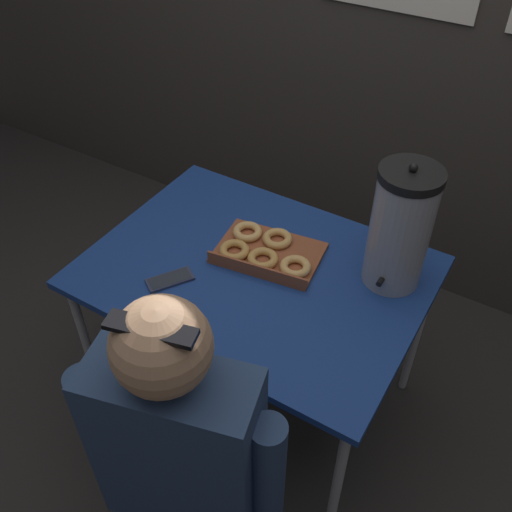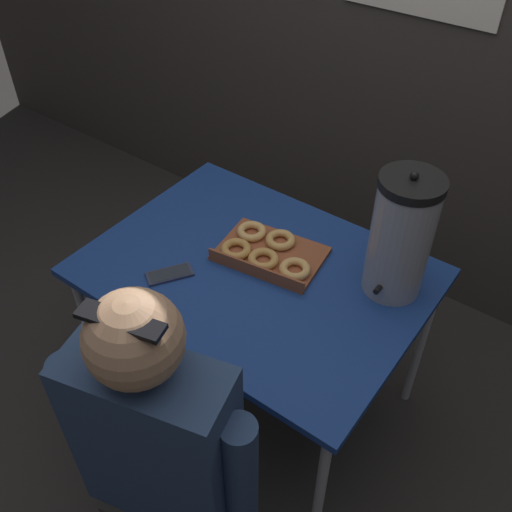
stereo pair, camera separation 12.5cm
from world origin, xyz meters
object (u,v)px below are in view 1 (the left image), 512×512
object	(u,v)px
coffee_urn	(400,228)
cell_phone	(170,280)
person_seated	(184,475)
donut_box	(266,252)

from	to	relation	value
coffee_urn	cell_phone	world-z (taller)	coffee_urn
coffee_urn	person_seated	bearing A→B (deg)	-104.18
coffee_urn	person_seated	distance (m)	0.95
donut_box	person_seated	size ratio (longest dim) A/B	0.31
cell_phone	person_seated	world-z (taller)	person_seated
donut_box	cell_phone	size ratio (longest dim) A/B	2.36
cell_phone	person_seated	xyz separation A→B (m)	(0.39, -0.47, -0.13)
donut_box	person_seated	world-z (taller)	person_seated
donut_box	coffee_urn	distance (m)	0.46
cell_phone	person_seated	size ratio (longest dim) A/B	0.13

